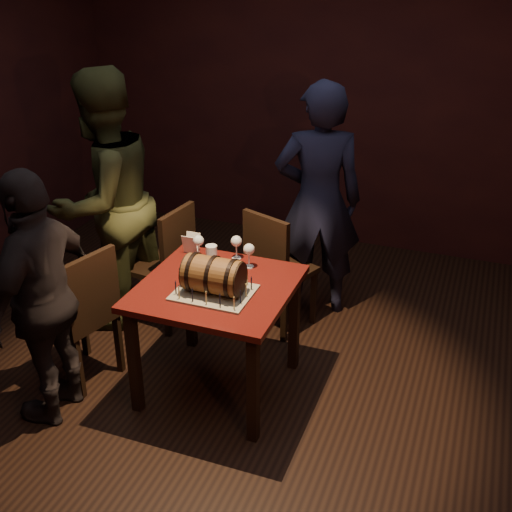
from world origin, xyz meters
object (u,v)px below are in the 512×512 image
object	(u,v)px
wine_glass_right	(249,250)
chair_left_front	(84,310)
chair_back	(275,265)
pint_of_ale	(212,257)
chair_left_rear	(168,260)
barrel_cake	(213,275)
person_back	(318,202)
person_left_rear	(105,202)
person_left_front	(44,299)
wine_glass_left	(198,242)
wine_glass_mid	(236,242)
pub_table	(217,301)

from	to	relation	value
wine_glass_right	chair_left_front	world-z (taller)	chair_left_front
chair_back	pint_of_ale	bearing A→B (deg)	-110.36
pint_of_ale	chair_left_rear	xyz separation A→B (m)	(-0.54, 0.40, -0.30)
barrel_cake	person_back	distance (m)	1.33
person_back	person_left_rear	distance (m)	1.54
person_left_rear	person_left_front	size ratio (longest dim) A/B	1.21
wine_glass_left	chair_back	bearing A→B (deg)	55.11
person_left_rear	wine_glass_right	bearing A→B (deg)	94.63
person_back	person_left_rear	bearing A→B (deg)	6.41
person_back	pint_of_ale	bearing A→B (deg)	47.75
wine_glass_right	person_left_front	world-z (taller)	person_left_front
wine_glass_right	pint_of_ale	world-z (taller)	wine_glass_right
barrel_cake	chair_left_rear	bearing A→B (deg)	134.38
barrel_cake	wine_glass_mid	bearing A→B (deg)	96.05
pub_table	pint_of_ale	distance (m)	0.30
person_left_rear	wine_glass_mid	bearing A→B (deg)	97.76
chair_left_rear	person_left_front	world-z (taller)	person_left_front
barrel_cake	chair_back	xyz separation A→B (m)	(0.07, 0.90, -0.35)
wine_glass_mid	person_left_front	world-z (taller)	person_left_front
pub_table	chair_left_rear	size ratio (longest dim) A/B	0.97
wine_glass_right	person_back	distance (m)	0.93
person_left_rear	chair_left_front	bearing A→B (deg)	35.88
pub_table	wine_glass_right	bearing A→B (deg)	71.63
wine_glass_right	chair_left_rear	bearing A→B (deg)	157.59
chair_left_front	wine_glass_mid	bearing A→B (deg)	36.67
wine_glass_left	wine_glass_right	distance (m)	0.35
chair_back	chair_left_rear	bearing A→B (deg)	-165.49
chair_left_rear	chair_left_front	size ratio (longest dim) A/B	1.00
pub_table	person_left_rear	bearing A→B (deg)	154.26
chair_left_rear	person_left_front	size ratio (longest dim) A/B	0.60
chair_back	person_left_rear	xyz separation A→B (m)	(-1.19, -0.27, 0.42)
pint_of_ale	wine_glass_left	bearing A→B (deg)	145.97
wine_glass_left	person_left_front	distance (m)	1.02
pub_table	person_back	distance (m)	1.26
wine_glass_left	pint_of_ale	xyz separation A→B (m)	(0.13, -0.09, -0.05)
barrel_cake	chair_back	bearing A→B (deg)	85.60
pub_table	wine_glass_left	distance (m)	0.45
wine_glass_left	chair_back	size ratio (longest dim) A/B	0.17
pub_table	barrel_cake	bearing A→B (deg)	-74.30
chair_left_rear	person_left_front	bearing A→B (deg)	-98.64
wine_glass_left	pub_table	bearing A→B (deg)	-49.34
pub_table	person_back	xyz separation A→B (m)	(0.29, 1.20, 0.25)
barrel_cake	pub_table	bearing A→B (deg)	105.70
wine_glass_mid	chair_back	distance (m)	0.56
wine_glass_left	chair_left_front	bearing A→B (deg)	-137.70
wine_glass_left	wine_glass_mid	world-z (taller)	same
barrel_cake	chair_left_rear	size ratio (longest dim) A/B	0.42
pub_table	chair_back	world-z (taller)	chair_back
barrel_cake	chair_left_front	size ratio (longest dim) A/B	0.42
pub_table	barrel_cake	distance (m)	0.25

